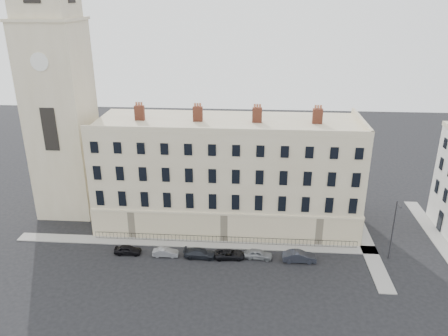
# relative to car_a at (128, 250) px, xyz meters

# --- Properties ---
(ground) EXTENTS (160.00, 160.00, 0.00)m
(ground) POSITION_rel_car_a_xyz_m (18.07, -1.99, -0.59)
(ground) COLOR black
(ground) RESTS_ON ground
(terrace) EXTENTS (36.22, 12.22, 17.00)m
(terrace) POSITION_rel_car_a_xyz_m (12.10, 9.97, 6.91)
(terrace) COLOR #C7B894
(terrace) RESTS_ON ground
(church_tower) EXTENTS (8.00, 8.13, 44.00)m
(church_tower) POSITION_rel_car_a_xyz_m (-11.93, 12.00, 18.07)
(church_tower) COLOR #C7B894
(church_tower) RESTS_ON ground
(pavement_terrace) EXTENTS (48.00, 2.00, 0.12)m
(pavement_terrace) POSITION_rel_car_a_xyz_m (8.07, 3.01, -0.53)
(pavement_terrace) COLOR gray
(pavement_terrace) RESTS_ON ground
(pavement_east_return) EXTENTS (2.00, 24.00, 0.12)m
(pavement_east_return) POSITION_rel_car_a_xyz_m (31.07, 6.01, -0.53)
(pavement_east_return) COLOR gray
(pavement_east_return) RESTS_ON ground
(pavement_adjacent) EXTENTS (2.00, 20.00, 0.12)m
(pavement_adjacent) POSITION_rel_car_a_xyz_m (41.07, 8.01, -0.53)
(pavement_adjacent) COLOR gray
(pavement_adjacent) RESTS_ON ground
(railings) EXTENTS (35.00, 0.04, 0.96)m
(railings) POSITION_rel_car_a_xyz_m (12.07, 3.41, -0.04)
(railings) COLOR black
(railings) RESTS_ON ground
(car_a) EXTENTS (3.47, 1.44, 1.18)m
(car_a) POSITION_rel_car_a_xyz_m (0.00, 0.00, 0.00)
(car_a) COLOR black
(car_a) RESTS_ON ground
(car_b) EXTENTS (3.29, 1.21, 1.08)m
(car_b) POSITION_rel_car_a_xyz_m (4.92, -0.15, -0.05)
(car_b) COLOR gray
(car_b) RESTS_ON ground
(car_c) EXTENTS (4.10, 1.74, 1.18)m
(car_c) POSITION_rel_car_a_xyz_m (9.33, -0.17, 0.00)
(car_c) COLOR black
(car_c) RESTS_ON ground
(car_d) EXTENTS (3.98, 2.08, 1.07)m
(car_d) POSITION_rel_car_a_xyz_m (13.10, -0.02, -0.05)
(car_d) COLOR black
(car_d) RESTS_ON ground
(car_e) EXTENTS (3.70, 1.79, 1.22)m
(car_e) POSITION_rel_car_a_xyz_m (16.67, 0.18, 0.02)
(car_e) COLOR gray
(car_e) RESTS_ON ground
(car_f) EXTENTS (4.23, 1.59, 1.38)m
(car_f) POSITION_rel_car_a_xyz_m (21.73, -0.13, 0.10)
(car_f) COLOR #23252E
(car_f) RESTS_ON ground
(streetlamp) EXTENTS (0.26, 1.75, 8.08)m
(streetlamp) POSITION_rel_car_a_xyz_m (33.06, 1.28, 3.89)
(streetlamp) COLOR #333338
(streetlamp) RESTS_ON ground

